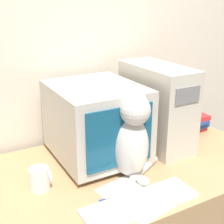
# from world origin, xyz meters

# --- Properties ---
(wall_back) EXTENTS (7.00, 0.05, 2.50)m
(wall_back) POSITION_xyz_m (0.00, 0.90, 1.25)
(wall_back) COLOR beige
(wall_back) RESTS_ON ground_plane
(crt_monitor) EXTENTS (0.41, 0.49, 0.38)m
(crt_monitor) POSITION_xyz_m (-0.03, 0.56, 0.91)
(crt_monitor) COLOR #BCB7AD
(crt_monitor) RESTS_ON desk
(computer_tower) EXTENTS (0.21, 0.48, 0.45)m
(computer_tower) POSITION_xyz_m (0.33, 0.55, 0.94)
(computer_tower) COLOR beige
(computer_tower) RESTS_ON desk
(keyboard) EXTENTS (0.49, 0.15, 0.02)m
(keyboard) POSITION_xyz_m (-0.06, 0.11, 0.72)
(keyboard) COLOR silver
(keyboard) RESTS_ON desk
(cat) EXTENTS (0.28, 0.23, 0.40)m
(cat) POSITION_xyz_m (0.03, 0.32, 0.89)
(cat) COLOR silver
(cat) RESTS_ON desk
(book_stack) EXTENTS (0.16, 0.21, 0.11)m
(book_stack) POSITION_xyz_m (0.65, 0.60, 0.77)
(book_stack) COLOR red
(book_stack) RESTS_ON desk
(pen) EXTENTS (0.14, 0.04, 0.01)m
(pen) POSITION_xyz_m (-0.13, 0.19, 0.72)
(pen) COLOR navy
(pen) RESTS_ON desk
(paper_sheet) EXTENTS (0.26, 0.33, 0.00)m
(paper_sheet) POSITION_xyz_m (-0.05, 0.16, 0.71)
(paper_sheet) COLOR white
(paper_sheet) RESTS_ON desk
(mug) EXTENTS (0.09, 0.09, 0.10)m
(mug) POSITION_xyz_m (-0.38, 0.42, 0.76)
(mug) COLOR white
(mug) RESTS_ON desk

